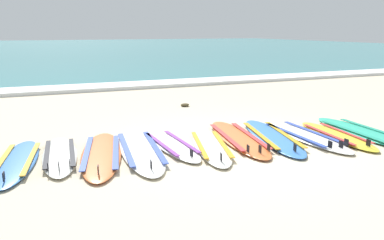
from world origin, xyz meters
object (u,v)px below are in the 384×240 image
surfboard_3 (140,149)px  surfboard_10 (365,133)px  surfboard_2 (102,154)px  surfboard_9 (336,135)px  surfboard_5 (211,146)px  surfboard_8 (303,135)px  surfboard_6 (238,138)px  surfboard_0 (17,161)px  surfboard_1 (60,155)px  surfboard_7 (272,136)px  surfboard_4 (171,145)px

surfboard_3 → surfboard_10: (4.04, -0.57, -0.00)m
surfboard_2 → surfboard_9: 4.07m
surfboard_5 → surfboard_9: (2.34, -0.25, 0.00)m
surfboard_8 → surfboard_2: bearing=175.3°
surfboard_6 → surfboard_10: 2.38m
surfboard_0 → surfboard_3: bearing=-3.7°
surfboard_0 → surfboard_1: 0.59m
surfboard_0 → surfboard_7: (4.11, -0.24, -0.00)m
surfboard_0 → surfboard_7: 4.12m
surfboard_0 → surfboard_2: bearing=-5.0°
surfboard_2 → surfboard_8: bearing=-4.7°
surfboard_2 → surfboard_7: size_ratio=0.96×
surfboard_4 → surfboard_8: same height
surfboard_10 → surfboard_7: bearing=165.3°
surfboard_0 → surfboard_4: same height
surfboard_2 → surfboard_9: size_ratio=1.19×
surfboard_4 → surfboard_6: size_ratio=0.80×
surfboard_6 → surfboard_8: size_ratio=1.06×
surfboard_5 → surfboard_10: size_ratio=0.82×
surfboard_4 → surfboard_9: size_ratio=0.98×
surfboard_8 → surfboard_9: 0.58m
surfboard_4 → surfboard_7: 1.81m
surfboard_0 → surfboard_4: 2.31m
surfboard_1 → surfboard_6: (2.93, -0.17, -0.00)m
surfboard_5 → surfboard_6: size_ratio=0.86×
surfboard_7 → surfboard_10: bearing=-14.7°
surfboard_3 → surfboard_8: (2.90, -0.27, 0.00)m
surfboard_0 → surfboard_6: bearing=-1.6°
surfboard_5 → surfboard_7: size_ratio=0.85×
surfboard_0 → surfboard_8: size_ratio=0.91×
surfboard_0 → surfboard_5: size_ratio=1.00×
surfboard_6 → surfboard_8: (1.16, -0.29, 0.00)m
surfboard_2 → surfboard_5: 1.72m
surfboard_4 → surfboard_10: bearing=-10.2°
surfboard_4 → surfboard_7: (1.80, -0.19, -0.00)m
surfboard_6 → surfboard_0: bearing=178.4°
surfboard_4 → surfboard_8: bearing=-8.0°
surfboard_7 → surfboard_3: bearing=176.9°
surfboard_1 → surfboard_8: (4.09, -0.46, -0.00)m
surfboard_9 → surfboard_10: 0.61m
surfboard_7 → surfboard_2: bearing=177.3°
surfboard_0 → surfboard_3: 1.78m
surfboard_0 → surfboard_10: 5.86m
surfboard_0 → surfboard_8: 4.69m
surfboard_5 → surfboard_8: same height
surfboard_8 → surfboard_10: size_ratio=0.90×
surfboard_1 → surfboard_2: (0.59, -0.17, -0.00)m
surfboard_8 → surfboard_9: (0.54, -0.23, -0.00)m
surfboard_10 → surfboard_8: bearing=165.3°
surfboard_8 → surfboard_10: 1.18m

